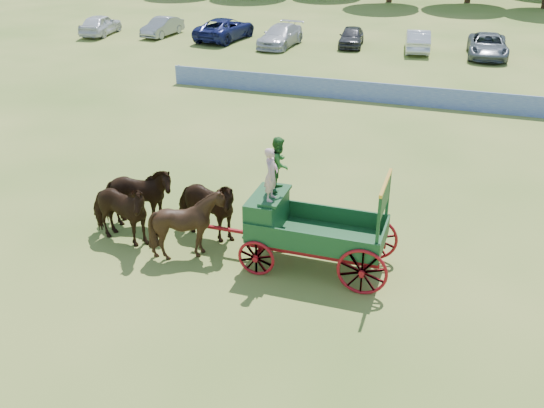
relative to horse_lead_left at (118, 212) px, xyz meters
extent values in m
plane|color=#A39A49|center=(7.43, -0.91, -1.06)|extent=(160.00, 160.00, 0.00)
imported|color=#301C0D|center=(0.00, 0.00, 0.00)|extent=(2.66, 1.54, 2.12)
imported|color=#301C0D|center=(0.00, 1.10, 0.00)|extent=(2.72, 1.75, 2.12)
imported|color=#301C0D|center=(2.40, 0.00, 0.00)|extent=(2.28, 2.12, 2.12)
imported|color=#301C0D|center=(2.40, 1.10, 0.00)|extent=(2.70, 1.68, 2.12)
cube|color=#AA1115|center=(4.60, 0.55, -0.46)|extent=(0.12, 2.00, 0.12)
cube|color=#AA1115|center=(7.60, 0.55, -0.46)|extent=(0.12, 2.00, 0.12)
cube|color=#AA1115|center=(6.10, 0.00, -0.34)|extent=(3.80, 0.10, 0.12)
cube|color=#AA1115|center=(6.10, 1.10, -0.34)|extent=(3.80, 0.10, 0.12)
cube|color=#AA1115|center=(3.70, 0.55, -0.31)|extent=(2.80, 0.09, 0.09)
cube|color=#1B532A|center=(6.10, 0.55, -0.06)|extent=(3.80, 1.80, 0.10)
cube|color=#1B532A|center=(6.10, -0.33, 0.24)|extent=(3.80, 0.06, 0.55)
cube|color=#1B532A|center=(6.10, 1.43, 0.24)|extent=(3.80, 0.06, 0.55)
cube|color=#1B532A|center=(7.98, 0.55, 0.24)|extent=(0.06, 1.80, 0.55)
cube|color=#1B532A|center=(4.60, 0.55, 0.49)|extent=(0.85, 1.70, 1.05)
cube|color=#1B532A|center=(4.85, 0.55, 1.06)|extent=(0.55, 1.50, 0.08)
cube|color=#1B532A|center=(4.22, 0.55, 0.29)|extent=(0.10, 1.60, 0.65)
cube|color=#1B532A|center=(4.40, 0.55, -0.01)|extent=(0.55, 1.60, 0.06)
cube|color=#1B532A|center=(7.90, -0.25, 0.89)|extent=(0.08, 0.08, 1.80)
cube|color=#1B532A|center=(7.90, 1.35, 0.89)|extent=(0.08, 0.08, 1.80)
cube|color=#1B532A|center=(7.90, 0.55, 1.49)|extent=(0.07, 1.75, 0.75)
cube|color=gold|center=(7.90, 0.55, 1.89)|extent=(0.08, 1.80, 0.09)
cube|color=gold|center=(7.86, 0.55, 1.49)|extent=(0.02, 1.30, 0.12)
torus|color=#AA1115|center=(4.60, -0.40, -0.51)|extent=(1.09, 0.09, 1.09)
torus|color=#AA1115|center=(4.60, 1.50, -0.51)|extent=(1.09, 0.09, 1.09)
torus|color=#AA1115|center=(7.60, -0.40, -0.36)|extent=(1.39, 0.09, 1.39)
torus|color=#AA1115|center=(7.60, 1.50, -0.36)|extent=(1.39, 0.09, 1.39)
imported|color=beige|center=(4.85, 0.20, 1.86)|extent=(0.36, 0.55, 1.52)
imported|color=#235D23|center=(4.85, 0.90, 1.89)|extent=(0.60, 0.77, 1.58)
cube|color=#1D3B9F|center=(6.43, 17.09, -0.53)|extent=(26.00, 0.08, 1.05)
imported|color=silver|center=(-18.57, 28.06, -0.26)|extent=(2.44, 4.86, 1.59)
imported|color=gray|center=(-13.75, 29.23, -0.36)|extent=(1.89, 4.37, 1.40)
imported|color=navy|center=(-8.54, 29.42, -0.24)|extent=(3.41, 6.16, 1.63)
imported|color=silver|center=(-3.84, 28.53, -0.30)|extent=(2.47, 5.33, 1.51)
imported|color=#333338|center=(1.05, 30.13, -0.36)|extent=(2.09, 4.24, 1.39)
imported|color=silver|center=(5.79, 29.99, -0.31)|extent=(2.19, 4.74, 1.51)
imported|color=slate|center=(10.48, 29.74, -0.30)|extent=(2.81, 5.59, 1.52)
camera|label=1|loc=(9.58, -14.06, 8.52)|focal=40.00mm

